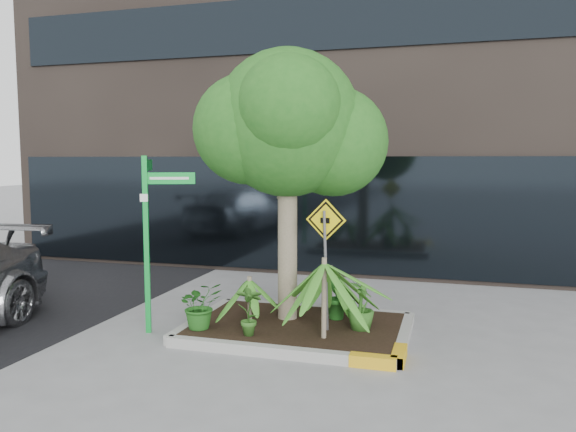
# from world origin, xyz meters

# --- Properties ---
(ground) EXTENTS (80.00, 80.00, 0.00)m
(ground) POSITION_xyz_m (0.00, 0.00, 0.00)
(ground) COLOR gray
(ground) RESTS_ON ground
(planter) EXTENTS (3.35, 2.36, 0.15)m
(planter) POSITION_xyz_m (0.23, 0.27, 0.10)
(planter) COLOR #9E9E99
(planter) RESTS_ON ground
(tree) EXTENTS (2.91, 2.58, 4.36)m
(tree) POSITION_xyz_m (-0.03, 0.57, 3.19)
(tree) COLOR gray
(tree) RESTS_ON ground
(palm_front) EXTENTS (1.28, 1.28, 1.42)m
(palm_front) POSITION_xyz_m (0.74, -0.26, 1.21)
(palm_front) COLOR gray
(palm_front) RESTS_ON ground
(palm_left) EXTENTS (0.79, 0.79, 0.88)m
(palm_left) POSITION_xyz_m (-0.54, 0.21, 0.81)
(palm_left) COLOR gray
(palm_left) RESTS_ON ground
(palm_back) EXTENTS (0.91, 0.91, 1.01)m
(palm_back) POSITION_xyz_m (0.58, 0.87, 0.91)
(palm_back) COLOR gray
(palm_back) RESTS_ON ground
(shrub_a) EXTENTS (0.89, 0.89, 0.70)m
(shrub_a) POSITION_xyz_m (-1.11, -0.33, 0.50)
(shrub_a) COLOR #205E1A
(shrub_a) RESTS_ON planter
(shrub_b) EXTENTS (0.45, 0.45, 0.70)m
(shrub_b) POSITION_xyz_m (1.17, 0.28, 0.50)
(shrub_b) COLOR #2C641E
(shrub_b) RESTS_ON planter
(shrub_c) EXTENTS (0.41, 0.41, 0.73)m
(shrub_c) POSITION_xyz_m (-0.30, -0.45, 0.52)
(shrub_c) COLOR #2E611E
(shrub_c) RESTS_ON planter
(shrub_d) EXTENTS (0.55, 0.55, 0.74)m
(shrub_d) POSITION_xyz_m (0.74, 0.67, 0.52)
(shrub_d) COLOR #1F5F1B
(shrub_d) RESTS_ON planter
(street_sign_post) EXTENTS (0.98, 0.76, 2.69)m
(street_sign_post) POSITION_xyz_m (-1.97, -0.23, 1.67)
(street_sign_post) COLOR #0E9C32
(street_sign_post) RESTS_ON ground
(cattle_sign) EXTENTS (0.59, 0.23, 1.93)m
(cattle_sign) POSITION_xyz_m (0.70, -0.00, 1.46)
(cattle_sign) COLOR slate
(cattle_sign) RESTS_ON ground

